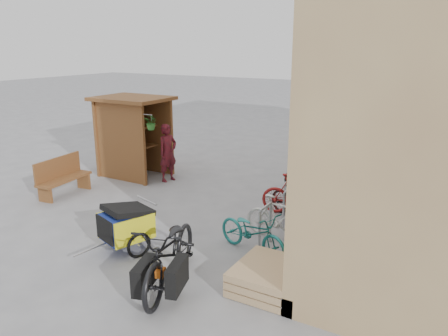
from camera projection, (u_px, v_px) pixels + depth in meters
The scene contains 17 objects.
ground at pixel (172, 223), 9.82m from camera, with size 80.00×80.00×0.00m, color #98979A.
kiosk at pixel (131, 125), 13.03m from camera, with size 2.49×1.65×2.40m.
bike_rack at pixel (307, 189), 10.57m from camera, with size 0.05×5.35×0.86m.
pallet_stack at pixel (268, 277), 7.16m from camera, with size 1.00×1.20×0.40m.
bench at pixel (62, 176), 11.57m from camera, with size 0.64×1.64×1.01m.
shopping_carts at pixel (374, 152), 13.77m from camera, with size 0.57×1.57×1.02m.
child_trailer at pixel (126, 224), 8.46m from camera, with size 1.06×1.64×0.95m.
cargo_bike at pixel (171, 253), 7.14m from camera, with size 1.43×2.40×1.19m.
person_kiosk at pixel (168, 153), 12.68m from camera, with size 0.62×0.40×1.69m, color maroon.
bike_0 at pixel (253, 232), 8.32m from camera, with size 0.58×1.66×0.87m, color #1A6A66.
bike_1 at pixel (280, 219), 8.85m from camera, with size 0.44×1.57×0.95m, color beige.
bike_2 at pixel (300, 201), 9.96m from camera, with size 0.59×1.69×0.89m, color black.
bike_3 at pixel (297, 195), 10.15m from camera, with size 0.47×1.66×1.00m, color maroon.
bike_4 at pixel (318, 186), 10.95m from camera, with size 0.62×1.77×0.93m, color beige.
bike_5 at pixel (316, 178), 11.36m from camera, with size 0.50×1.77×1.06m, color black.
bike_6 at pixel (320, 173), 11.91m from camera, with size 0.66×1.89×0.99m, color black.
bike_7 at pixel (325, 170), 12.23m from camera, with size 0.47×1.66×1.00m, color #1A6A66.
Camera 1 is at (5.57, -7.30, 3.89)m, focal length 35.00 mm.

